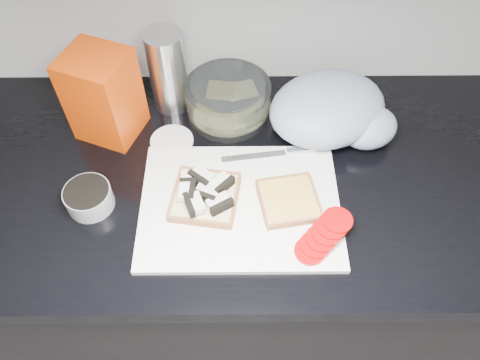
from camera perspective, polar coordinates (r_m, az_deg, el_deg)
name	(u,v)px	position (r m, az deg, el deg)	size (l,w,h in m)	color
base_cabinet	(243,267)	(1.41, 0.32, -10.55)	(3.50, 0.60, 0.86)	black
countertop	(243,175)	(1.02, 0.43, 0.58)	(3.50, 0.64, 0.04)	black
cutting_board	(240,205)	(0.95, 0.01, -3.05)	(0.40, 0.30, 0.01)	white
bread_left	(205,195)	(0.94, -4.33, -1.83)	(0.15, 0.15, 0.04)	beige
bread_right	(289,200)	(0.94, 5.96, -2.48)	(0.14, 0.14, 0.02)	beige
tomato_slices	(324,236)	(0.90, 10.16, -6.68)	(0.13, 0.13, 0.03)	#B80407
knife	(281,153)	(1.02, 5.04, 3.35)	(0.21, 0.04, 0.01)	#B2B1B6
seed_tub	(89,197)	(0.98, -17.98, -1.99)	(0.09, 0.09, 0.05)	gray
tub_lid	(172,141)	(1.06, -8.31, 4.72)	(0.10, 0.10, 0.01)	white
glass_bowl	(228,100)	(1.09, -1.45, 9.77)	(0.20, 0.20, 0.08)	silver
bread_bag	(103,96)	(1.05, -16.32, 9.85)	(0.13, 0.12, 0.20)	red
steel_canister	(168,72)	(1.09, -8.81, 12.94)	(0.08, 0.08, 0.20)	silver
grocery_bag	(333,111)	(1.06, 11.28, 8.26)	(0.33, 0.30, 0.12)	#A0ACC4
whole_tomatoes	(377,129)	(1.09, 16.40, 5.93)	(0.06, 0.06, 0.06)	#B80407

